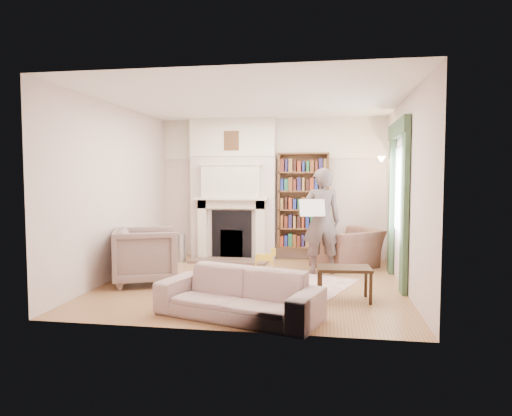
% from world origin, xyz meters
% --- Properties ---
extents(floor, '(4.50, 4.50, 0.00)m').
position_xyz_m(floor, '(0.00, 0.00, 0.00)').
color(floor, brown).
rests_on(floor, ground).
extents(ceiling, '(4.50, 4.50, 0.00)m').
position_xyz_m(ceiling, '(0.00, 0.00, 2.80)').
color(ceiling, white).
rests_on(ceiling, wall_back).
extents(wall_back, '(4.50, 0.00, 4.50)m').
position_xyz_m(wall_back, '(0.00, 2.25, 1.40)').
color(wall_back, beige).
rests_on(wall_back, floor).
extents(wall_front, '(4.50, 0.00, 4.50)m').
position_xyz_m(wall_front, '(0.00, -2.25, 1.40)').
color(wall_front, beige).
rests_on(wall_front, floor).
extents(wall_left, '(0.00, 4.50, 4.50)m').
position_xyz_m(wall_left, '(-2.25, 0.00, 1.40)').
color(wall_left, beige).
rests_on(wall_left, floor).
extents(wall_right, '(0.00, 4.50, 4.50)m').
position_xyz_m(wall_right, '(2.25, 0.00, 1.40)').
color(wall_right, beige).
rests_on(wall_right, floor).
extents(fireplace, '(1.70, 0.58, 2.80)m').
position_xyz_m(fireplace, '(-0.75, 2.05, 1.39)').
color(fireplace, beige).
rests_on(fireplace, floor).
extents(bookcase, '(1.00, 0.24, 1.85)m').
position_xyz_m(bookcase, '(0.65, 2.12, 1.18)').
color(bookcase, brown).
rests_on(bookcase, floor).
extents(window, '(0.02, 0.90, 1.30)m').
position_xyz_m(window, '(2.23, 0.40, 1.45)').
color(window, silver).
rests_on(window, wall_right).
extents(curtain_left, '(0.07, 0.32, 2.40)m').
position_xyz_m(curtain_left, '(2.20, -0.30, 1.20)').
color(curtain_left, '#304B32').
rests_on(curtain_left, floor).
extents(curtain_right, '(0.07, 0.32, 2.40)m').
position_xyz_m(curtain_right, '(2.20, 1.10, 1.20)').
color(curtain_right, '#304B32').
rests_on(curtain_right, floor).
extents(pelmet, '(0.09, 1.70, 0.24)m').
position_xyz_m(pelmet, '(2.19, 0.40, 2.38)').
color(pelmet, '#304B32').
rests_on(pelmet, wall_right).
extents(wall_sconce, '(0.20, 0.24, 0.24)m').
position_xyz_m(wall_sconce, '(2.03, 1.50, 1.90)').
color(wall_sconce, gold).
rests_on(wall_sconce, wall_right).
extents(rug, '(3.07, 2.72, 0.01)m').
position_xyz_m(rug, '(0.12, -0.05, 0.01)').
color(rug, beige).
rests_on(rug, floor).
extents(armchair_reading, '(1.42, 1.41, 0.70)m').
position_xyz_m(armchair_reading, '(1.48, 1.44, 0.35)').
color(armchair_reading, '#4D292A').
rests_on(armchair_reading, floor).
extents(armchair_left, '(1.24, 1.22, 0.86)m').
position_xyz_m(armchair_left, '(-1.64, -0.29, 0.43)').
color(armchair_left, gray).
rests_on(armchair_left, floor).
extents(sofa, '(2.07, 1.30, 0.56)m').
position_xyz_m(sofa, '(0.11, -1.77, 0.28)').
color(sofa, '#B8AA98').
rests_on(sofa, floor).
extents(man_reading, '(0.73, 0.56, 1.79)m').
position_xyz_m(man_reading, '(1.03, 0.84, 0.90)').
color(man_reading, '#504340').
rests_on(man_reading, floor).
extents(newspaper, '(0.44, 0.20, 0.28)m').
position_xyz_m(newspaper, '(0.88, 0.64, 1.14)').
color(newspaper, silver).
rests_on(newspaper, man_reading).
extents(coffee_table, '(0.73, 0.51, 0.45)m').
position_xyz_m(coffee_table, '(1.36, -0.81, 0.23)').
color(coffee_table, '#311F11').
rests_on(coffee_table, floor).
extents(paraffin_heater, '(0.29, 0.29, 0.55)m').
position_xyz_m(paraffin_heater, '(-1.69, 1.48, 0.28)').
color(paraffin_heater, '#A4A6AC').
rests_on(paraffin_heater, floor).
extents(rocking_horse, '(0.49, 0.23, 0.41)m').
position_xyz_m(rocking_horse, '(0.05, 0.82, 0.21)').
color(rocking_horse, gold).
rests_on(rocking_horse, rug).
extents(board_game, '(0.39, 0.39, 0.03)m').
position_xyz_m(board_game, '(-0.34, 0.24, 0.03)').
color(board_game, '#CDCB48').
rests_on(board_game, rug).
extents(game_box_lid, '(0.38, 0.32, 0.05)m').
position_xyz_m(game_box_lid, '(-0.97, 0.16, 0.04)').
color(game_box_lid, red).
rests_on(game_box_lid, rug).
extents(comic_annuals, '(0.78, 0.73, 0.02)m').
position_xyz_m(comic_annuals, '(0.31, -0.25, 0.02)').
color(comic_annuals, red).
rests_on(comic_annuals, rug).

